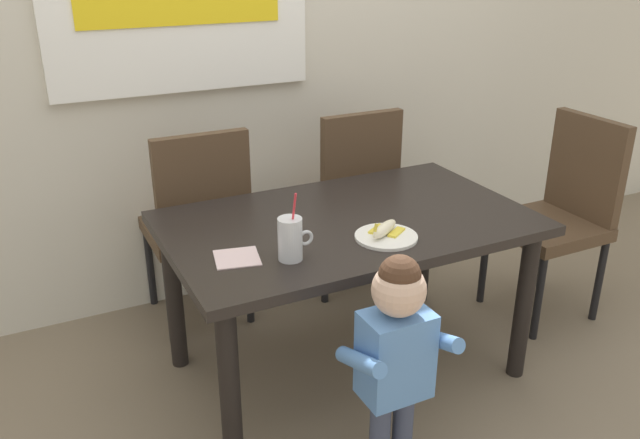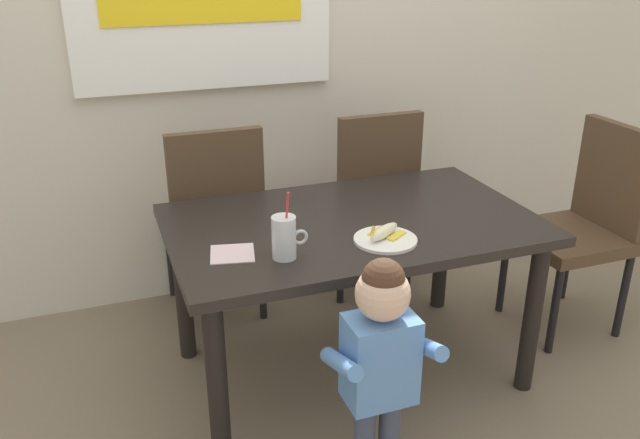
{
  "view_description": "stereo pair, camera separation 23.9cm",
  "coord_description": "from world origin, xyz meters",
  "views": [
    {
      "loc": [
        -1.14,
        -2.06,
        1.7
      ],
      "look_at": [
        -0.17,
        -0.09,
        0.76
      ],
      "focal_mm": 36.78,
      "sensor_mm": 36.0,
      "label": 1
    },
    {
      "loc": [
        -0.93,
        -2.15,
        1.7
      ],
      "look_at": [
        -0.17,
        -0.09,
        0.76
      ],
      "focal_mm": 36.78,
      "sensor_mm": 36.0,
      "label": 2
    }
  ],
  "objects": [
    {
      "name": "dining_chair_left",
      "position": [
        -0.42,
        0.65,
        0.54
      ],
      "size": [
        0.44,
        0.45,
        0.96
      ],
      "rotation": [
        0.0,
        0.0,
        3.14
      ],
      "color": "#4C3826",
      "rests_on": "ground"
    },
    {
      "name": "dining_chair_far",
      "position": [
        1.17,
        0.01,
        0.54
      ],
      "size": [
        0.44,
        0.44,
        0.96
      ],
      "rotation": [
        0.0,
        0.0,
        -1.57
      ],
      "color": "#4C3826",
      "rests_on": "ground"
    },
    {
      "name": "snack_plate",
      "position": [
        0.03,
        -0.22,
        0.71
      ],
      "size": [
        0.23,
        0.23,
        0.01
      ],
      "primitive_type": "cylinder",
      "color": "white",
      "rests_on": "dining_table"
    },
    {
      "name": "ground_plane",
      "position": [
        0.0,
        0.0,
        0.0
      ],
      "size": [
        24.0,
        24.0,
        0.0
      ],
      "primitive_type": "plane",
      "color": "#7A6B56"
    },
    {
      "name": "dining_table",
      "position": [
        0.0,
        0.0,
        0.61
      ],
      "size": [
        1.42,
        0.86,
        0.7
      ],
      "color": "black",
      "rests_on": "ground"
    },
    {
      "name": "peeled_banana",
      "position": [
        0.03,
        -0.21,
        0.73
      ],
      "size": [
        0.17,
        0.15,
        0.07
      ],
      "rotation": [
        0.0,
        0.0,
        0.58
      ],
      "color": "#F4EAC6",
      "rests_on": "snack_plate"
    },
    {
      "name": "dining_chair_right",
      "position": [
        0.37,
        0.65,
        0.54
      ],
      "size": [
        0.44,
        0.44,
        0.96
      ],
      "rotation": [
        0.0,
        0.0,
        3.14
      ],
      "color": "#4C3826",
      "rests_on": "ground"
    },
    {
      "name": "milk_cup",
      "position": [
        -0.35,
        -0.22,
        0.77
      ],
      "size": [
        0.13,
        0.08,
        0.25
      ],
      "color": "silver",
      "rests_on": "dining_table"
    },
    {
      "name": "paper_napkin",
      "position": [
        -0.51,
        -0.14,
        0.7
      ],
      "size": [
        0.18,
        0.18,
        0.0
      ],
      "primitive_type": "cube",
      "rotation": [
        0.0,
        0.0,
        -0.21
      ],
      "color": "silver",
      "rests_on": "dining_table"
    },
    {
      "name": "toddler_standing",
      "position": [
        -0.16,
        -0.6,
        0.53
      ],
      "size": [
        0.33,
        0.24,
        0.84
      ],
      "color": "#3F4760",
      "rests_on": "ground"
    }
  ]
}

